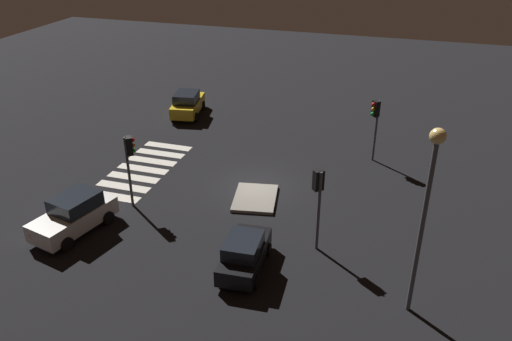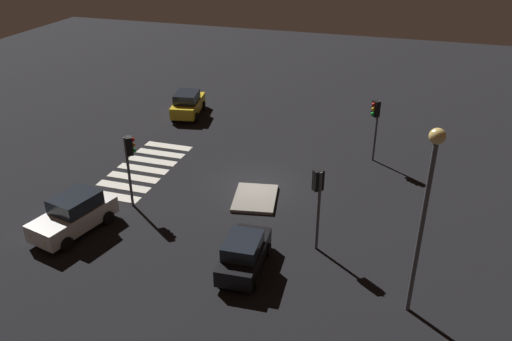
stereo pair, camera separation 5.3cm
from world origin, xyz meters
TOP-DOWN VIEW (x-y plane):
  - ground_plane at (0.00, 0.00)m, footprint 80.00×80.00m
  - traffic_island at (1.45, 0.40)m, footprint 3.32×2.72m
  - car_white at (6.89, -7.06)m, footprint 4.52×2.72m
  - car_yellow at (-9.17, -8.27)m, footprint 4.38×2.53m
  - car_black at (7.26, 1.73)m, footprint 3.85×1.95m
  - traffic_light_east at (3.86, -5.50)m, footprint 0.54×0.53m
  - traffic_light_west at (-5.31, 5.84)m, footprint 0.54×0.53m
  - traffic_light_north at (4.76, 4.35)m, footprint 0.53×0.54m
  - street_lamp at (7.78, 8.70)m, footprint 0.56×0.56m
  - crosswalk_near at (0.00, -7.16)m, footprint 7.60×3.20m

SIDE VIEW (x-z plane):
  - ground_plane at x=0.00m, z-range 0.00..0.00m
  - crosswalk_near at x=0.00m, z-range 0.00..0.02m
  - traffic_island at x=1.45m, z-range 0.00..0.18m
  - car_black at x=7.26m, z-range -0.01..1.63m
  - car_yellow at x=-9.17m, z-range -0.02..1.80m
  - car_white at x=6.89m, z-range -0.02..1.84m
  - traffic_light_west at x=-5.31m, z-range 1.01..4.93m
  - traffic_light_east at x=3.86m, z-range 1.02..4.94m
  - traffic_light_north at x=4.76m, z-range 1.03..5.03m
  - street_lamp at x=7.78m, z-range 1.40..9.11m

